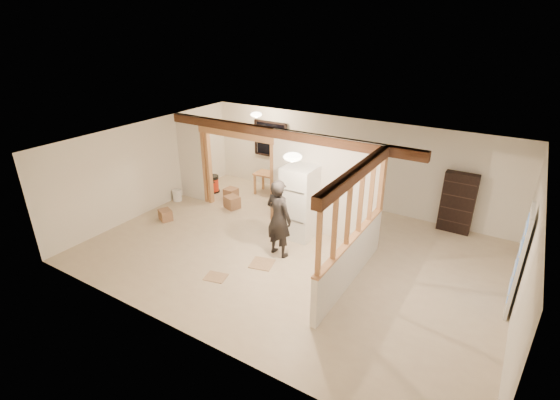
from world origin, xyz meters
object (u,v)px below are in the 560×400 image
Objects in this scene: refrigerator at (300,202)px; bookshelf at (458,203)px; woman at (279,218)px; shop_vac at (213,184)px; work_table at (272,185)px.

refrigerator is 3.93m from bookshelf.
woman reaches higher than bookshelf.
refrigerator is 3.84m from shop_vac.
refrigerator is 3.35× the size of shop_vac.
refrigerator is 1.01m from woman.
shop_vac is (-1.70, -0.77, -0.07)m from work_table.
woman is 4.56m from bookshelf.
woman is at bearing -88.02° from refrigerator.
refrigerator reaches higher than work_table.
work_table is at bearing 136.93° from refrigerator.
refrigerator is 2.71m from work_table.
woman is at bearing -134.03° from bookshelf.
bookshelf is (3.20, 2.27, -0.13)m from refrigerator.
shop_vac is 0.35× the size of bookshelf.
woman is 3.37× the size of shop_vac.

